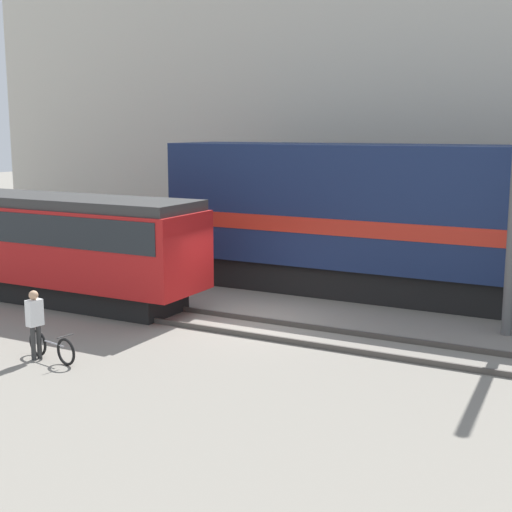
{
  "coord_description": "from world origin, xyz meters",
  "views": [
    {
      "loc": [
        9.16,
        -17.03,
        5.3
      ],
      "look_at": [
        -0.03,
        0.18,
        1.8
      ],
      "focal_mm": 50.0,
      "sensor_mm": 36.0,
      "label": 1
    }
  ],
  "objects_px": {
    "bicycle": "(52,347)",
    "person": "(35,318)",
    "streetcar": "(31,239)",
    "freight_locomotive": "(430,220)"
  },
  "relations": [
    {
      "from": "person",
      "to": "freight_locomotive",
      "type": "bearing_deg",
      "value": 56.6
    },
    {
      "from": "freight_locomotive",
      "to": "streetcar",
      "type": "height_order",
      "value": "freight_locomotive"
    },
    {
      "from": "freight_locomotive",
      "to": "streetcar",
      "type": "distance_m",
      "value": 12.44
    },
    {
      "from": "freight_locomotive",
      "to": "bicycle",
      "type": "bearing_deg",
      "value": -121.93
    },
    {
      "from": "streetcar",
      "to": "bicycle",
      "type": "bearing_deg",
      "value": -41.4
    },
    {
      "from": "streetcar",
      "to": "bicycle",
      "type": "height_order",
      "value": "streetcar"
    },
    {
      "from": "bicycle",
      "to": "streetcar",
      "type": "bearing_deg",
      "value": 138.6
    },
    {
      "from": "bicycle",
      "to": "person",
      "type": "bearing_deg",
      "value": -169.69
    },
    {
      "from": "bicycle",
      "to": "person",
      "type": "height_order",
      "value": "person"
    },
    {
      "from": "streetcar",
      "to": "freight_locomotive",
      "type": "bearing_deg",
      "value": 25.44
    }
  ]
}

